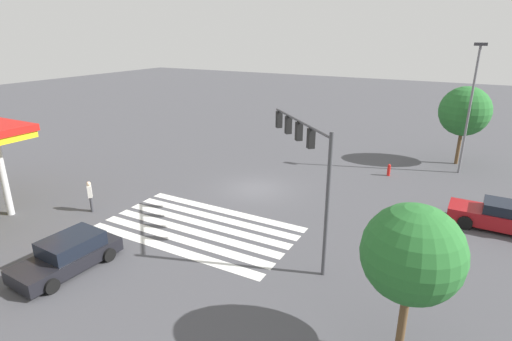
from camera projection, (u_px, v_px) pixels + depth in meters
name	position (u px, v px, depth m)	size (l,w,h in m)	color
ground_plane	(256.00, 189.00, 25.91)	(139.80, 139.80, 0.00)	#47474C
crosswalk_markings	(199.00, 228.00, 20.78)	(10.03, 5.35, 0.01)	silver
traffic_signal_mast	(305.00, 152.00, 17.43)	(4.49, 4.49, 6.15)	#47474C
car_0	(68.00, 254.00, 17.05)	(2.34, 4.47, 1.39)	black
car_1	(500.00, 217.00, 20.47)	(4.78, 2.14, 1.47)	maroon
pedestrian	(90.00, 195.00, 22.39)	(0.42, 0.40, 1.80)	#38383D
street_light_pole_a	(471.00, 99.00, 27.22)	(0.80, 0.36, 9.01)	slate
tree_corner_a	(412.00, 254.00, 11.48)	(2.97, 2.97, 5.11)	brown
tree_corner_b	(465.00, 111.00, 29.60)	(3.67, 3.67, 5.93)	brown
fire_hydrant	(389.00, 170.00, 28.22)	(0.22, 0.22, 0.86)	red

